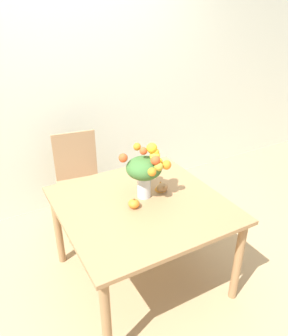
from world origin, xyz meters
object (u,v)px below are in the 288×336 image
at_px(flower_vase, 145,169).
at_px(dining_chair_near_window, 80,182).
at_px(turkey_figurine, 161,186).
at_px(pumpkin, 134,204).

distance_m(flower_vase, dining_chair_near_window, 0.99).
relative_size(flower_vase, turkey_figurine, 3.43).
height_order(turkey_figurine, dining_chair_near_window, dining_chair_near_window).
distance_m(pumpkin, dining_chair_near_window, 0.98).
bearing_deg(pumpkin, turkey_figurine, 19.48).
height_order(flower_vase, turkey_figurine, flower_vase).
relative_size(pumpkin, turkey_figurine, 0.66).
xyz_separation_m(flower_vase, dining_chair_near_window, (-0.23, 0.85, -0.46)).
height_order(flower_vase, dining_chair_near_window, flower_vase).
relative_size(pumpkin, dining_chair_near_window, 0.09).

